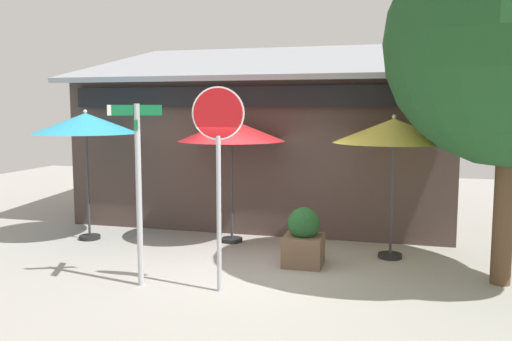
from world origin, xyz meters
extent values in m
cube|color=#9E9B93|center=(0.00, 0.00, -0.05)|extent=(28.00, 28.00, 0.10)
cube|color=#473833|center=(-0.80, 5.09, 1.69)|extent=(8.69, 5.07, 3.38)
cube|color=#999EA8|center=(-0.80, 4.94, 4.00)|extent=(9.19, 5.67, 1.30)
cube|color=black|center=(-0.80, 2.51, 3.03)|extent=(8.09, 0.16, 0.44)
cylinder|color=#A8AAB2|center=(-1.50, -1.12, 1.42)|extent=(0.09, 0.09, 2.85)
cube|color=#116B38|center=(-1.50, -1.12, 2.75)|extent=(0.71, 0.32, 0.16)
cube|color=#116B38|center=(-1.50, -1.12, 2.53)|extent=(0.32, 0.71, 0.16)
cube|color=white|center=(-1.88, -1.28, 2.75)|extent=(0.07, 0.05, 0.16)
cylinder|color=#A8AAB2|center=(-0.21, -1.07, 1.19)|extent=(0.07, 0.07, 2.37)
cylinder|color=white|center=(-0.21, -1.07, 2.70)|extent=(0.78, 0.12, 0.79)
cylinder|color=red|center=(-0.21, -1.07, 2.70)|extent=(0.74, 0.13, 0.74)
cylinder|color=black|center=(-3.95, 1.31, 0.04)|extent=(0.44, 0.44, 0.08)
cylinder|color=#333335|center=(-3.95, 1.31, 1.15)|extent=(0.05, 0.05, 2.31)
cone|color=#2D99BC|center=(-3.95, 1.31, 2.47)|extent=(2.18, 2.18, 0.43)
sphere|color=silver|center=(-3.95, 1.31, 2.71)|extent=(0.08, 0.08, 0.08)
cylinder|color=black|center=(-0.94, 1.87, 0.04)|extent=(0.44, 0.44, 0.08)
cylinder|color=#333335|center=(-0.94, 1.87, 1.08)|extent=(0.05, 0.05, 2.16)
cone|color=#B21E23|center=(-0.94, 1.87, 2.33)|extent=(2.20, 2.20, 0.44)
sphere|color=silver|center=(-0.94, 1.87, 2.58)|extent=(0.08, 0.08, 0.08)
cylinder|color=black|center=(2.28, 1.48, 0.04)|extent=(0.44, 0.44, 0.08)
cylinder|color=#333335|center=(2.28, 1.48, 1.10)|extent=(0.05, 0.05, 2.20)
cone|color=#EAD14C|center=(2.28, 1.48, 2.37)|extent=(2.20, 2.20, 0.44)
sphere|color=silver|center=(2.28, 1.48, 2.63)|extent=(0.08, 0.08, 0.08)
cylinder|color=brown|center=(3.99, 0.41, 1.17)|extent=(0.31, 0.31, 2.35)
cube|color=brown|center=(0.79, 0.60, 0.27)|extent=(0.68, 0.68, 0.54)
sphere|color=#1E4C23|center=(0.79, 0.60, 0.76)|extent=(0.57, 0.57, 0.57)
camera|label=1|loc=(2.35, -8.53, 2.77)|focal=37.36mm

